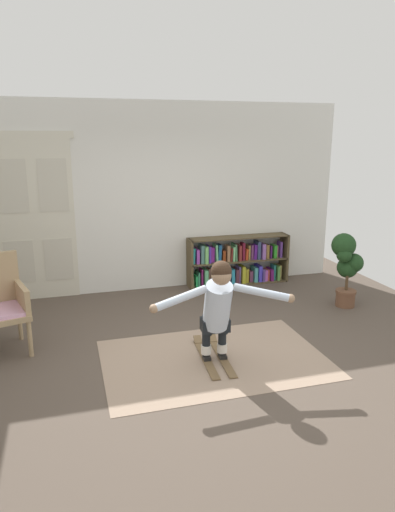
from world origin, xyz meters
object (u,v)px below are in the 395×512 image
potted_plant (347,263)px  skis_pair (213,356)px  person_skier (218,304)px  bookshelf (237,263)px

potted_plant → skis_pair: bearing=-155.5°
potted_plant → person_skier: size_ratio=0.71×
skis_pair → person_skier: size_ratio=0.67×
bookshelf → potted_plant: potted_plant is taller
bookshelf → potted_plant: (1.15, -1.36, 0.27)m
potted_plant → person_skier: 2.66m
bookshelf → person_skier: person_skier is taller
bookshelf → person_skier: bearing=-114.7°
skis_pair → potted_plant: bearing=24.5°
potted_plant → skis_pair: 2.64m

